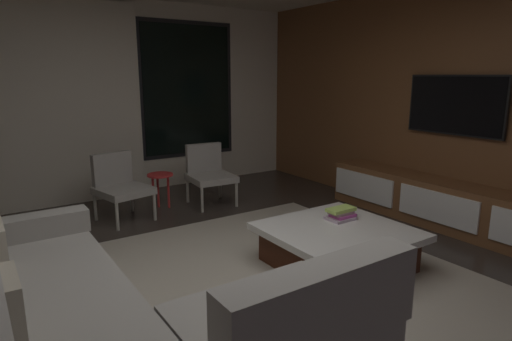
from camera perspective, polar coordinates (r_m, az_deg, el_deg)
floor at (r=3.36m, az=-2.00°, el=-17.30°), size 9.20×9.20×0.00m
back_wall_with_window at (r=6.28m, az=-20.58°, el=8.75°), size 6.60×0.30×2.70m
media_wall at (r=5.23m, az=27.87°, el=7.56°), size 0.12×7.80×2.70m
area_rug at (r=3.47m, az=4.03°, el=-16.25°), size 3.20×3.80×0.01m
sectional_couch at (r=2.70m, az=-18.63°, el=-19.02°), size 1.98×2.50×0.82m
coffee_table at (r=3.93m, az=10.74°, el=-9.92°), size 1.16×1.16×0.36m
book_stack_on_coffee_table at (r=4.09m, az=11.21°, el=-5.67°), size 0.27×0.19×0.11m
accent_chair_near_window at (r=5.71m, az=-6.31°, el=-0.07°), size 0.58×0.60×0.78m
accent_chair_by_curtain at (r=5.28m, az=-17.63°, el=-1.62°), size 0.65×0.67×0.78m
side_stool at (r=5.56m, az=-12.60°, el=-1.28°), size 0.32×0.32×0.46m
media_console at (r=5.20m, az=24.60°, el=-4.50°), size 0.46×3.10×0.52m
mounted_tv at (r=5.26m, az=24.90°, el=7.87°), size 0.05×1.14×0.66m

